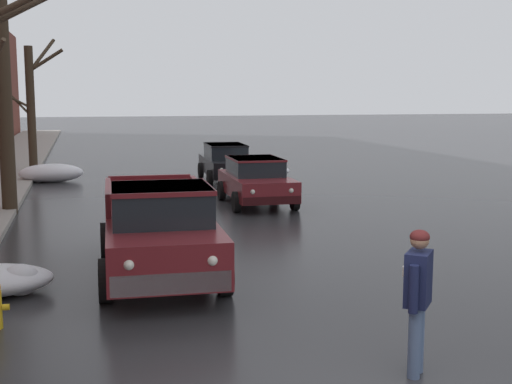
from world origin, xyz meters
The scene contains 9 objects.
snow_bank_near_corner_left centered at (-3.96, 21.06, 0.34)m, with size 2.37×1.14×0.70m.
snow_bank_along_left_kerb centered at (3.94, 20.21, 0.28)m, with size 2.76×1.13×0.56m.
snow_bank_along_right_kerb centered at (-4.15, 22.04, 0.28)m, with size 1.62×1.36×0.57m.
bare_tree_mid_block centered at (-4.75, 14.19, 3.84)m, with size 3.31×1.40×7.33m.
bare_tree_far_down_block centered at (-4.73, 24.25, 2.91)m, with size 3.24×2.31×5.71m.
pickup_truck_maroon_approaching_near_lane centered at (-1.42, 6.44, 0.88)m, with size 2.29×5.35×1.76m.
sedan_maroon_parked_kerbside_close centered at (2.33, 13.97, 0.75)m, with size 1.97×3.93×1.42m.
sedan_black_parked_kerbside_mid centered at (2.62, 19.78, 0.75)m, with size 1.98×4.34×1.42m.
pedestrian_with_coffee centered at (1.03, 1.23, 1.04)m, with size 0.48×0.58×1.76m.
Camera 1 is at (-2.72, -5.78, 3.31)m, focal length 47.73 mm.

